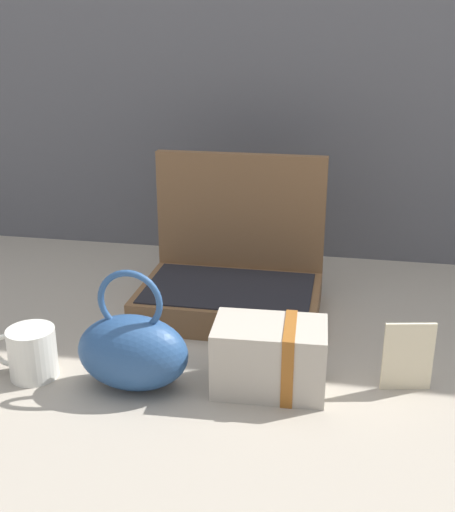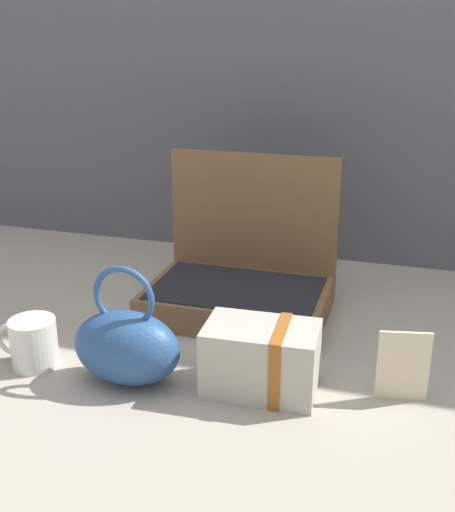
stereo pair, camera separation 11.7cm
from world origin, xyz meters
The scene contains 6 objects.
ground_plane centered at (0.00, 0.00, 0.00)m, with size 6.00×6.00×0.00m, color #9E9384.
open_suitcase centered at (-0.05, 0.18, 0.08)m, with size 0.39×0.27×0.33m.
teal_pouch_handbag centered at (-0.16, -0.18, 0.07)m, with size 0.20×0.12×0.22m.
cream_toiletry_bag centered at (0.07, -0.14, 0.06)m, with size 0.20×0.13×0.12m.
coffee_mug centered at (-0.35, -0.18, 0.05)m, with size 0.12×0.09×0.09m.
info_card_left centered at (0.30, -0.10, 0.06)m, with size 0.09×0.01×0.13m, color beige.
Camera 2 is at (0.29, -1.07, 0.60)m, focal length 44.44 mm.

